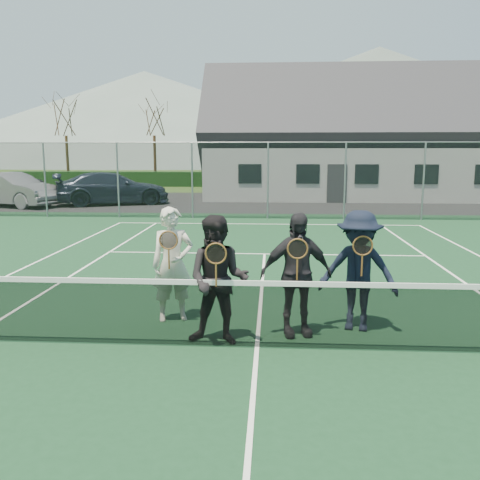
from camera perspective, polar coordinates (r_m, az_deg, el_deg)
The scene contains 21 objects.
ground at distance 26.71m, azimuth 3.25°, elevation 4.22°, with size 220.00×220.00×0.00m, color #314D1B.
court_surface at distance 7.09m, azimuth 1.92°, elevation -12.08°, with size 30.00×30.00×0.02m, color #14381E.
tarmac_carpark at distance 27.03m, azimuth -5.28°, elevation 4.27°, with size 40.00×12.00×0.01m, color black.
hedge_row at distance 38.63m, azimuth 3.40°, elevation 6.81°, with size 40.00×1.20×1.10m, color black.
hill_west at distance 104.84m, azimuth -10.53°, elevation 13.27°, with size 110.00×110.00×18.00m, color slate.
hill_centre at distance 103.82m, azimuth 15.13°, elevation 14.24°, with size 120.00×120.00×22.00m, color #516158.
car_a at distance 28.97m, azimuth -22.43°, elevation 5.26°, with size 1.58×3.94×1.34m, color black.
car_b at distance 27.01m, azimuth -24.29°, elevation 5.17°, with size 1.74×4.98×1.64m, color gray.
car_c at distance 26.42m, azimuth -14.13°, elevation 5.63°, with size 2.27×5.58×1.62m, color #1A2234.
court_markings at distance 7.09m, azimuth 1.92°, elevation -11.97°, with size 11.03×23.83×0.01m.
tennis_net at distance 6.91m, azimuth 1.95°, elevation -8.01°, with size 11.68×0.08×1.10m.
perimeter_fence at distance 20.10m, azimuth 3.14°, elevation 6.69°, with size 30.07×0.07×3.02m.
clubhouse at distance 30.83m, azimuth 11.02°, elevation 12.24°, with size 15.60×8.20×7.70m.
tree_a at distance 42.87m, azimuth -19.09°, elevation 13.62°, with size 3.20×3.20×7.77m.
tree_b at distance 40.74m, azimuth -9.68°, elevation 14.23°, with size 3.20×3.20×7.77m.
tree_c at distance 39.73m, azimuth 6.47°, elevation 14.42°, with size 3.20×3.20×7.77m.
tree_d at distance 41.41m, azimuth 20.84°, elevation 13.66°, with size 3.20×3.20×7.77m.
player_a at distance 8.03m, azimuth -7.58°, elevation -2.71°, with size 0.76×0.62×1.80m.
player_b at distance 7.00m, azimuth -2.45°, elevation -4.53°, with size 0.95×0.78×1.80m.
player_c at distance 7.35m, azimuth 6.32°, elevation -3.86°, with size 1.13×0.67×1.80m.
player_d at distance 7.72m, azimuth 13.15°, elevation -3.40°, with size 1.29×0.92×1.80m.
Camera 1 is at (0.19, -6.57, 2.67)m, focal length 38.00 mm.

